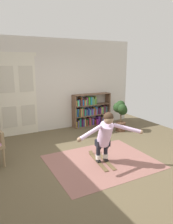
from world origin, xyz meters
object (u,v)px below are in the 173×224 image
Objects in this scene: bookshelf at (90,112)px; person_skier at (105,134)px; potted_plant at (121,112)px; skis_pair at (101,160)px.

person_skier reaches higher than bookshelf.
person_skier is (-1.71, -1.75, 0.08)m from potted_plant.
potted_plant is 0.69× the size of person_skier.
bookshelf is at bearing 66.37° from skis_pair.
skis_pair is (-1.12, -2.55, -0.48)m from bookshelf.
potted_plant is (0.57, -0.99, 0.13)m from bookshelf.
bookshelf is 2.82m from skis_pair.
person_skier is (-0.03, -0.19, 0.68)m from skis_pair.
person_skier is at bearing -112.64° from bookshelf.
person_skier reaches higher than potted_plant.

